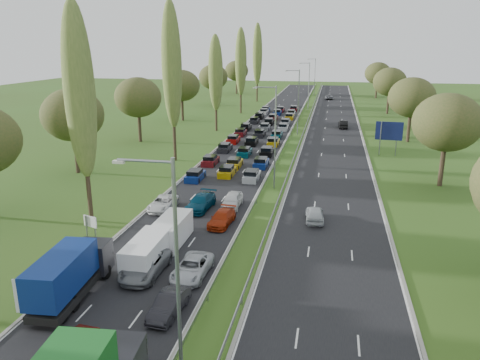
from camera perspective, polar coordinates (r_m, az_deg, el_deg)
The scene contains 27 objects.
ground at distance 91.44m, azimuth 7.09°, elevation 5.75°, with size 260.00×260.00×0.00m, color #385219.
near_carriageway at distance 94.59m, azimuth 3.11°, elevation 6.20°, with size 10.50×215.00×0.04m, color black.
far_carriageway at distance 93.68m, azimuth 11.35°, elevation 5.81°, with size 10.50×215.00×0.04m, color black.
central_reservation at distance 93.80m, azimuth 7.22°, elevation 6.36°, with size 2.36×215.00×0.32m.
lamp_columns at distance 88.57m, azimuth 7.13°, elevation 9.34°, with size 0.18×140.18×12.00m.
poplar_row at distance 81.13m, azimuth -4.91°, elevation 13.31°, with size 2.80×127.80×22.44m.
woodland_left at distance 79.93m, azimuth -13.30°, elevation 9.52°, with size 8.00×166.00×11.10m.
woodland_right at distance 78.01m, azimuth 21.11°, elevation 8.71°, with size 8.00×153.00×11.10m.
traffic_queue_fill at distance 89.84m, azimuth 2.69°, elevation 5.96°, with size 9.14×69.72×0.80m.
near_car_1 at distance 33.39m, azimuth -21.08°, elevation -13.13°, with size 1.43×4.10×1.35m, color #A10917.
near_car_2 at distance 48.91m, azimuth -9.39°, elevation -2.80°, with size 2.21×4.79×1.33m, color silver.
near_car_5 at distance 28.24m, azimuth -20.09°, elevation -18.89°, with size 1.38×3.95×1.30m, color #58150F.
near_car_6 at distance 35.74m, azimuth -11.48°, elevation -10.14°, with size 2.51×5.45×1.51m, color slate.
near_car_7 at distance 48.46m, azimuth -4.80°, elevation -2.71°, with size 2.09×5.15×1.49m, color #043149.
near_car_8 at distance 49.65m, azimuth -4.57°, elevation -2.35°, with size 1.54×3.82×1.30m, color #CFCC0D.
near_car_9 at distance 30.79m, azimuth -8.64°, elevation -14.76°, with size 1.44×4.13×1.36m, color black.
near_car_10 at distance 35.07m, azimuth -5.86°, elevation -10.57°, with size 2.24×4.87×1.35m, color #B6B9C0.
near_car_11 at distance 44.27m, azimuth -2.22°, elevation -4.67°, with size 1.83×4.50×1.31m, color #9D2609.
near_car_12 at distance 48.89m, azimuth -0.96°, elevation -2.47°, with size 1.78×4.43×1.51m, color silver.
far_car_0 at distance 45.69m, azimuth 9.10°, elevation -4.09°, with size 1.70×4.24×1.44m, color #ACB2B6.
far_car_1 at distance 97.77m, azimuth 12.45°, elevation 6.66°, with size 1.67×4.80×1.58m, color black.
far_car_2 at distance 149.16m, azimuth 10.81°, elevation 9.92°, with size 2.38×5.16×1.43m, color slate.
blue_lorry at distance 33.62m, azimuth -19.97°, elevation -10.63°, with size 2.28×8.23×3.47m.
white_van_front at distance 40.82m, azimuth -8.22°, elevation -5.98°, with size 2.18×5.55×2.23m.
white_van_rear at distance 36.94m, azimuth -11.15°, elevation -8.55°, with size 2.21×5.64×2.27m.
info_sign at distance 42.99m, azimuth -17.78°, elevation -5.12°, with size 1.45×0.59×2.10m.
direction_sign at distance 74.69m, azimuth 17.71°, elevation 5.54°, with size 4.00×0.41×5.20m.
Camera 1 is at (10.82, -9.72, 16.47)m, focal length 35.00 mm.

